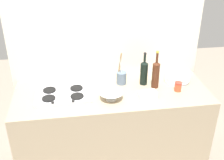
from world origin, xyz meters
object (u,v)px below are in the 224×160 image
at_px(mixing_bowl, 111,95).
at_px(butter_dish, 147,95).
at_px(stovetop_hob, 63,94).
at_px(utensil_crock, 121,77).
at_px(plate_stack, 177,77).
at_px(wine_bottle_mid_left, 144,72).
at_px(wine_bottle_leftmost, 156,74).
at_px(condiment_jar_front, 178,87).

relative_size(mixing_bowl, butter_dish, 1.29).
distance_m(stovetop_hob, utensil_crock, 0.58).
relative_size(plate_stack, wine_bottle_mid_left, 0.74).
bearing_deg(wine_bottle_leftmost, wine_bottle_mid_left, 140.83).
bearing_deg(stovetop_hob, condiment_jar_front, -3.58).
distance_m(stovetop_hob, mixing_bowl, 0.44).
relative_size(stovetop_hob, utensil_crock, 1.58).
height_order(mixing_bowl, condiment_jar_front, condiment_jar_front).
xyz_separation_m(stovetop_hob, wine_bottle_leftmost, (0.87, 0.04, 0.13)).
bearing_deg(mixing_bowl, wine_bottle_mid_left, 33.75).
xyz_separation_m(plate_stack, condiment_jar_front, (-0.06, -0.18, 0.00)).
relative_size(wine_bottle_leftmost, mixing_bowl, 1.75).
distance_m(wine_bottle_leftmost, mixing_bowl, 0.48).
bearing_deg(wine_bottle_leftmost, butter_dish, -124.57).
bearing_deg(plate_stack, wine_bottle_leftmost, -163.30).
xyz_separation_m(mixing_bowl, condiment_jar_front, (0.64, 0.06, 0.00)).
bearing_deg(wine_bottle_leftmost, mixing_bowl, -160.34).
xyz_separation_m(plate_stack, wine_bottle_mid_left, (-0.34, 0.00, 0.08)).
xyz_separation_m(stovetop_hob, plate_stack, (1.11, 0.11, 0.03)).
bearing_deg(condiment_jar_front, plate_stack, 71.88).
relative_size(butter_dish, condiment_jar_front, 1.85).
bearing_deg(stovetop_hob, mixing_bowl, -16.21).
relative_size(plate_stack, mixing_bowl, 1.14).
height_order(stovetop_hob, plate_stack, plate_stack).
bearing_deg(wine_bottle_mid_left, utensil_crock, 168.95).
xyz_separation_m(wine_bottle_leftmost, utensil_crock, (-0.30, 0.12, -0.07)).
xyz_separation_m(utensil_crock, condiment_jar_front, (0.49, -0.22, -0.02)).
bearing_deg(stovetop_hob, plate_stack, 5.71).
xyz_separation_m(butter_dish, utensil_crock, (-0.18, 0.29, 0.04)).
distance_m(mixing_bowl, butter_dish, 0.32).
xyz_separation_m(mixing_bowl, utensil_crock, (0.14, 0.28, 0.03)).
bearing_deg(wine_bottle_leftmost, stovetop_hob, -177.57).
distance_m(stovetop_hob, plate_stack, 1.12).
distance_m(butter_dish, condiment_jar_front, 0.32).
bearing_deg(plate_stack, utensil_crock, 175.61).
bearing_deg(wine_bottle_mid_left, mixing_bowl, -146.25).
bearing_deg(butter_dish, plate_stack, 34.03).
distance_m(wine_bottle_leftmost, wine_bottle_mid_left, 0.12).
bearing_deg(butter_dish, mixing_bowl, 177.19).
bearing_deg(mixing_bowl, butter_dish, -2.81).
distance_m(plate_stack, wine_bottle_leftmost, 0.28).
height_order(stovetop_hob, condiment_jar_front, condiment_jar_front).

